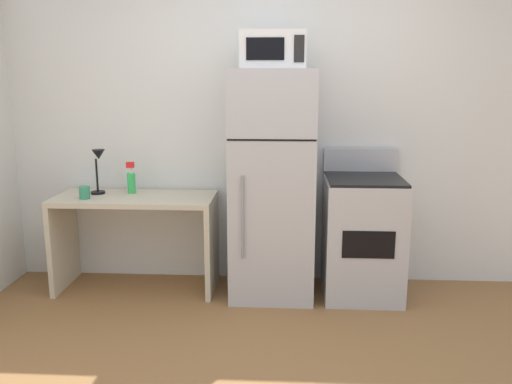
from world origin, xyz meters
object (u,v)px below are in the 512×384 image
desk (136,224)px  oven_range (362,236)px  spray_bottle (131,181)px  coffee_mug (85,193)px  desk_lamp (98,164)px  refrigerator (272,185)px  microwave (273,50)px

desk → oven_range: oven_range is taller
spray_bottle → coffee_mug: bearing=-143.5°
desk_lamp → spray_bottle: size_ratio=1.42×
desk → desk_lamp: (-0.29, 0.06, 0.46)m
desk → coffee_mug: coffee_mug is taller
refrigerator → microwave: microwave is taller
microwave → refrigerator: bearing=90.3°
desk → oven_range: (1.76, -0.03, -0.06)m
desk_lamp → spray_bottle: (0.24, 0.06, -0.14)m
desk → refrigerator: bearing=-1.9°
coffee_mug → oven_range: 2.13m
desk_lamp → microwave: size_ratio=0.77×
spray_bottle → microwave: (1.12, -0.17, 0.99)m
desk_lamp → coffee_mug: bearing=-110.1°
oven_range → microwave: bearing=-177.8°
desk_lamp → oven_range: bearing=-2.4°
desk → desk_lamp: bearing=169.2°
desk → spray_bottle: 0.34m
coffee_mug → spray_bottle: 0.37m
desk → refrigerator: refrigerator is taller
desk_lamp → oven_range: (2.05, -0.08, -0.52)m
desk_lamp → refrigerator: bearing=-3.8°
coffee_mug → refrigerator: refrigerator is taller
spray_bottle → microwave: bearing=-8.5°
oven_range → coffee_mug: bearing=-177.8°
desk → coffee_mug: bearing=-162.7°
desk_lamp → refrigerator: (1.36, -0.09, -0.14)m
coffee_mug → refrigerator: bearing=3.0°
spray_bottle → oven_range: bearing=-4.4°
desk → spray_bottle: bearing=115.5°
microwave → spray_bottle: bearing=171.5°
desk → desk_lamp: desk_lamp is taller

